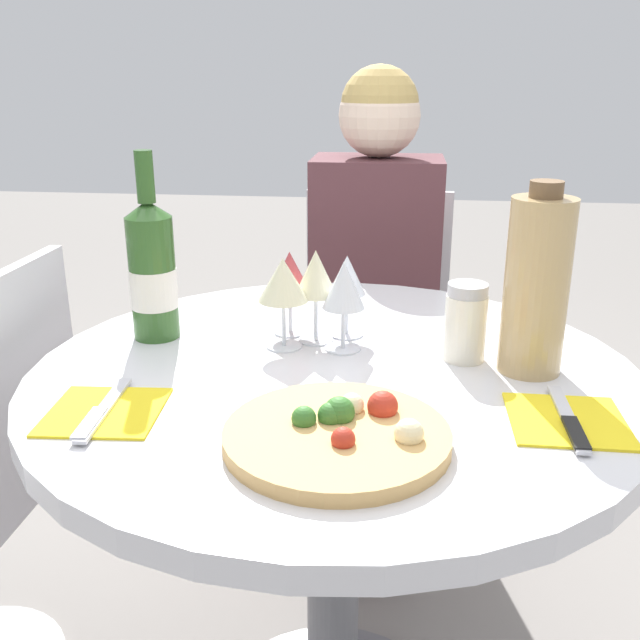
{
  "coord_description": "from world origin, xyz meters",
  "views": [
    {
      "loc": [
        0.1,
        -1.02,
        1.19
      ],
      "look_at": [
        -0.02,
        -0.06,
        0.85
      ],
      "focal_mm": 40.0,
      "sensor_mm": 36.0,
      "label": 1
    }
  ],
  "objects_px": {
    "seated_diner": "(373,328)",
    "wine_bottle": "(152,271)",
    "pizza_large": "(340,433)",
    "dining_table": "(334,456)",
    "tall_carafe": "(536,285)",
    "chair_behind_diner": "(374,353)"
  },
  "relations": [
    {
      "from": "pizza_large",
      "to": "wine_bottle",
      "type": "distance_m",
      "value": 0.5
    },
    {
      "from": "seated_diner",
      "to": "chair_behind_diner",
      "type": "bearing_deg",
      "value": -90.0
    },
    {
      "from": "pizza_large",
      "to": "tall_carafe",
      "type": "height_order",
      "value": "tall_carafe"
    },
    {
      "from": "chair_behind_diner",
      "to": "tall_carafe",
      "type": "xyz_separation_m",
      "value": [
        0.27,
        -0.83,
        0.46
      ]
    },
    {
      "from": "dining_table",
      "to": "pizza_large",
      "type": "xyz_separation_m",
      "value": [
        0.03,
        -0.23,
        0.17
      ]
    },
    {
      "from": "dining_table",
      "to": "tall_carafe",
      "type": "bearing_deg",
      "value": 5.01
    },
    {
      "from": "dining_table",
      "to": "pizza_large",
      "type": "height_order",
      "value": "pizza_large"
    },
    {
      "from": "dining_table",
      "to": "seated_diner",
      "type": "bearing_deg",
      "value": 87.48
    },
    {
      "from": "pizza_large",
      "to": "chair_behind_diner",
      "type": "bearing_deg",
      "value": 89.87
    },
    {
      "from": "dining_table",
      "to": "chair_behind_diner",
      "type": "bearing_deg",
      "value": 87.9
    },
    {
      "from": "pizza_large",
      "to": "wine_bottle",
      "type": "height_order",
      "value": "wine_bottle"
    },
    {
      "from": "tall_carafe",
      "to": "pizza_large",
      "type": "bearing_deg",
      "value": -135.87
    },
    {
      "from": "chair_behind_diner",
      "to": "pizza_large",
      "type": "distance_m",
      "value": 1.14
    },
    {
      "from": "chair_behind_diner",
      "to": "seated_diner",
      "type": "bearing_deg",
      "value": 90.0
    },
    {
      "from": "seated_diner",
      "to": "tall_carafe",
      "type": "relative_size",
      "value": 4.14
    },
    {
      "from": "seated_diner",
      "to": "wine_bottle",
      "type": "bearing_deg",
      "value": 60.14
    },
    {
      "from": "seated_diner",
      "to": "wine_bottle",
      "type": "xyz_separation_m",
      "value": [
        -0.35,
        -0.61,
        0.31
      ]
    },
    {
      "from": "chair_behind_diner",
      "to": "pizza_large",
      "type": "height_order",
      "value": "chair_behind_diner"
    },
    {
      "from": "seated_diner",
      "to": "pizza_large",
      "type": "height_order",
      "value": "seated_diner"
    },
    {
      "from": "pizza_large",
      "to": "wine_bottle",
      "type": "xyz_separation_m",
      "value": [
        -0.35,
        0.34,
        0.11
      ]
    },
    {
      "from": "dining_table",
      "to": "tall_carafe",
      "type": "relative_size",
      "value": 3.26
    },
    {
      "from": "chair_behind_diner",
      "to": "wine_bottle",
      "type": "xyz_separation_m",
      "value": [
        -0.35,
        -0.75,
        0.44
      ]
    }
  ]
}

